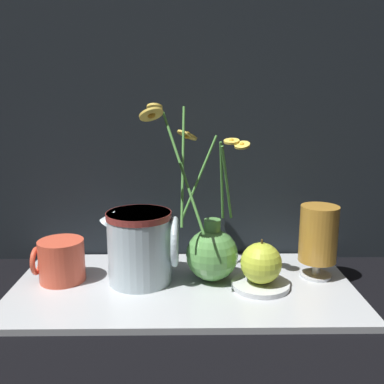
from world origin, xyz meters
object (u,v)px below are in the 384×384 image
Objects in this scene: yellow_mug at (61,261)px; vase_with_flowers at (211,249)px; ceramic_pitcher at (141,244)px; tea_glass at (318,235)px; orange_fruit at (261,263)px.

vase_with_flowers is at bearing 0.21° from yellow_mug.
yellow_mug is at bearing 178.22° from ceramic_pitcher.
vase_with_flowers is 0.30m from yellow_mug.
tea_glass is at bearing 1.23° from yellow_mug.
vase_with_flowers reaches higher than ceramic_pitcher.
ceramic_pitcher is 1.03× the size of tea_glass.
yellow_mug is (-0.30, -0.00, -0.02)m from vase_with_flowers.
vase_with_flowers is at bearing -177.36° from tea_glass.
ceramic_pitcher reaches higher than tea_glass.
yellow_mug is at bearing -178.77° from tea_glass.
vase_with_flowers is 3.50× the size of yellow_mug.
tea_glass is at bearing 2.64° from vase_with_flowers.
orange_fruit is (0.39, -0.04, 0.01)m from yellow_mug.
ceramic_pitcher reaches higher than yellow_mug.
yellow_mug is at bearing -179.79° from vase_with_flowers.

